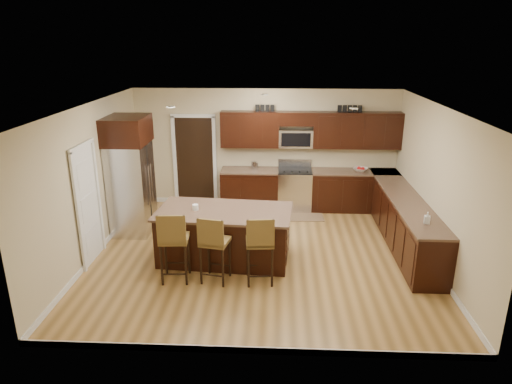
# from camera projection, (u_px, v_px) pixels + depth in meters

# --- Properties ---
(floor) EXTENTS (6.00, 6.00, 0.00)m
(floor) POSITION_uv_depth(u_px,v_px,m) (261.00, 255.00, 8.32)
(floor) COLOR #A37A40
(floor) RESTS_ON ground
(ceiling) EXTENTS (6.00, 6.00, 0.00)m
(ceiling) POSITION_uv_depth(u_px,v_px,m) (261.00, 106.00, 7.45)
(ceiling) COLOR silver
(ceiling) RESTS_ON wall_back
(wall_back) EXTENTS (6.00, 0.00, 6.00)m
(wall_back) POSITION_uv_depth(u_px,v_px,m) (266.00, 148.00, 10.49)
(wall_back) COLOR #C8B990
(wall_back) RESTS_ON floor
(wall_left) EXTENTS (0.00, 5.50, 5.50)m
(wall_left) POSITION_uv_depth(u_px,v_px,m) (91.00, 182.00, 8.02)
(wall_left) COLOR #C8B990
(wall_left) RESTS_ON floor
(wall_right) EXTENTS (0.00, 5.50, 5.50)m
(wall_right) POSITION_uv_depth(u_px,v_px,m) (437.00, 187.00, 7.75)
(wall_right) COLOR #C8B990
(wall_right) RESTS_ON floor
(base_cabinets) EXTENTS (4.02, 3.96, 0.92)m
(base_cabinets) POSITION_uv_depth(u_px,v_px,m) (355.00, 206.00, 9.45)
(base_cabinets) COLOR black
(base_cabinets) RESTS_ON floor
(upper_cabinets) EXTENTS (4.00, 0.33, 0.80)m
(upper_cabinets) POSITION_uv_depth(u_px,v_px,m) (312.00, 129.00, 10.13)
(upper_cabinets) COLOR black
(upper_cabinets) RESTS_ON wall_back
(range) EXTENTS (0.76, 0.64, 1.11)m
(range) POSITION_uv_depth(u_px,v_px,m) (295.00, 189.00, 10.46)
(range) COLOR silver
(range) RESTS_ON floor
(microwave) EXTENTS (0.76, 0.31, 0.40)m
(microwave) POSITION_uv_depth(u_px,v_px,m) (296.00, 138.00, 10.23)
(microwave) COLOR silver
(microwave) RESTS_ON upper_cabinets
(doorway) EXTENTS (0.85, 0.03, 2.06)m
(doorway) POSITION_uv_depth(u_px,v_px,m) (195.00, 161.00, 10.65)
(doorway) COLOR black
(doorway) RESTS_ON floor
(pantry_door) EXTENTS (0.03, 0.80, 2.04)m
(pantry_door) POSITION_uv_depth(u_px,v_px,m) (88.00, 206.00, 7.84)
(pantry_door) COLOR white
(pantry_door) RESTS_ON floor
(letter_decor) EXTENTS (2.20, 0.03, 0.15)m
(letter_decor) POSITION_uv_depth(u_px,v_px,m) (307.00, 108.00, 9.99)
(letter_decor) COLOR black
(letter_decor) RESTS_ON upper_cabinets
(island) EXTENTS (2.42, 1.39, 0.92)m
(island) POSITION_uv_depth(u_px,v_px,m) (225.00, 236.00, 8.07)
(island) COLOR black
(island) RESTS_ON floor
(stool_left) EXTENTS (0.48, 0.48, 1.20)m
(stool_left) POSITION_uv_depth(u_px,v_px,m) (173.00, 239.00, 7.19)
(stool_left) COLOR brown
(stool_left) RESTS_ON floor
(stool_mid) EXTENTS (0.50, 0.50, 1.14)m
(stool_mid) POSITION_uv_depth(u_px,v_px,m) (213.00, 242.00, 7.18)
(stool_mid) COLOR brown
(stool_mid) RESTS_ON floor
(stool_right) EXTENTS (0.47, 0.47, 1.16)m
(stool_right) POSITION_uv_depth(u_px,v_px,m) (260.00, 242.00, 7.14)
(stool_right) COLOR brown
(stool_right) RESTS_ON floor
(refrigerator) EXTENTS (0.79, 0.97, 2.35)m
(refrigerator) POSITION_uv_depth(u_px,v_px,m) (131.00, 174.00, 9.00)
(refrigerator) COLOR silver
(refrigerator) RESTS_ON floor
(floor_mat) EXTENTS (0.92, 0.64, 0.01)m
(floor_mat) POSITION_uv_depth(u_px,v_px,m) (303.00, 216.00, 10.11)
(floor_mat) COLOR brown
(floor_mat) RESTS_ON floor
(fruit_bowl) EXTENTS (0.41, 0.41, 0.08)m
(fruit_bowl) POSITION_uv_depth(u_px,v_px,m) (360.00, 169.00, 10.23)
(fruit_bowl) COLOR silver
(fruit_bowl) RESTS_ON base_cabinets
(soap_bottle) EXTENTS (0.10, 0.11, 0.19)m
(soap_bottle) POSITION_uv_depth(u_px,v_px,m) (427.00, 218.00, 7.33)
(soap_bottle) COLOR #B2B2B2
(soap_bottle) RESTS_ON base_cabinets
(canister_tall) EXTENTS (0.12, 0.12, 0.19)m
(canister_tall) POSITION_uv_depth(u_px,v_px,m) (254.00, 166.00, 10.32)
(canister_tall) COLOR silver
(canister_tall) RESTS_ON base_cabinets
(canister_short) EXTENTS (0.11, 0.11, 0.16)m
(canister_short) POSITION_uv_depth(u_px,v_px,m) (256.00, 166.00, 10.32)
(canister_short) COLOR silver
(canister_short) RESTS_ON base_cabinets
(island_jar) EXTENTS (0.10, 0.10, 0.10)m
(island_jar) POSITION_uv_depth(u_px,v_px,m) (195.00, 207.00, 7.92)
(island_jar) COLOR white
(island_jar) RESTS_ON island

